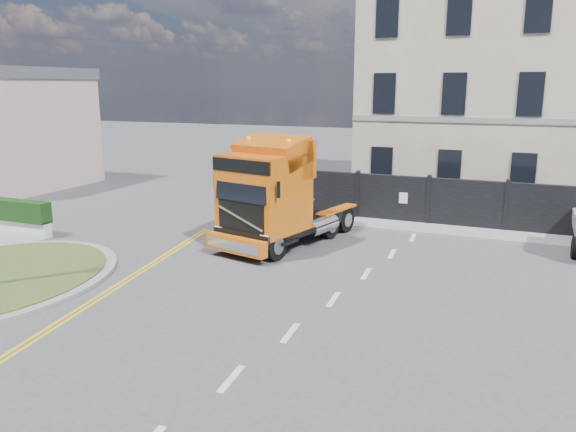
% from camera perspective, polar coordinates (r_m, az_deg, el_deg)
% --- Properties ---
extents(ground, '(120.00, 120.00, 0.00)m').
position_cam_1_polar(ground, '(16.83, -4.63, -6.58)').
color(ground, '#424244').
rests_on(ground, ground).
extents(hoarding_fence, '(18.80, 0.25, 2.00)m').
position_cam_1_polar(hoarding_fence, '(23.57, 20.18, 0.91)').
color(hoarding_fence, black).
rests_on(hoarding_fence, ground).
extents(georgian_building, '(12.30, 10.30, 12.80)m').
position_cam_1_polar(georgian_building, '(30.61, 20.51, 12.54)').
color(georgian_building, beige).
rests_on(georgian_building, ground).
extents(pavement_far, '(20.00, 1.60, 0.12)m').
position_cam_1_polar(pavement_far, '(22.92, 18.52, -1.71)').
color(pavement_far, gray).
rests_on(pavement_far, ground).
extents(truck, '(3.80, 6.78, 3.84)m').
position_cam_1_polar(truck, '(19.93, -1.33, 1.72)').
color(truck, black).
rests_on(truck, ground).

